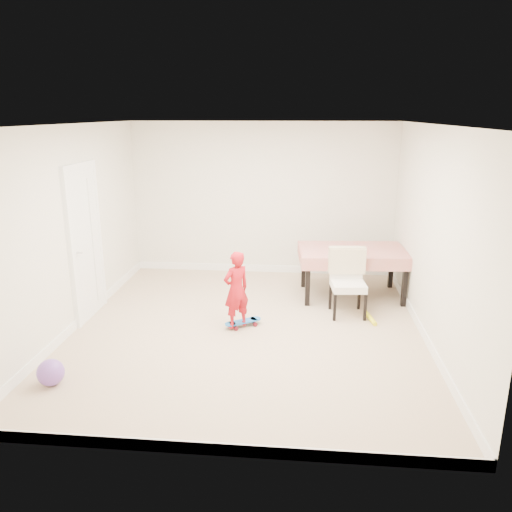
# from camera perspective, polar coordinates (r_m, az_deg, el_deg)

# --- Properties ---
(ground) EXTENTS (5.00, 5.00, 0.00)m
(ground) POSITION_cam_1_polar(r_m,az_deg,el_deg) (6.59, -1.04, -8.42)
(ground) COLOR tan
(ground) RESTS_ON ground
(ceiling) EXTENTS (4.50, 5.00, 0.04)m
(ceiling) POSITION_cam_1_polar(r_m,az_deg,el_deg) (6.00, -1.17, 14.61)
(ceiling) COLOR white
(ceiling) RESTS_ON wall_back
(wall_back) EXTENTS (4.50, 0.04, 2.60)m
(wall_back) POSITION_cam_1_polar(r_m,az_deg,el_deg) (8.59, 0.76, 6.48)
(wall_back) COLOR silver
(wall_back) RESTS_ON ground
(wall_front) EXTENTS (4.50, 0.04, 2.60)m
(wall_front) POSITION_cam_1_polar(r_m,az_deg,el_deg) (3.83, -5.27, -6.03)
(wall_front) COLOR silver
(wall_front) RESTS_ON ground
(wall_left) EXTENTS (0.04, 5.00, 2.60)m
(wall_left) POSITION_cam_1_polar(r_m,az_deg,el_deg) (6.78, -20.19, 2.88)
(wall_left) COLOR silver
(wall_left) RESTS_ON ground
(wall_right) EXTENTS (0.04, 5.00, 2.60)m
(wall_right) POSITION_cam_1_polar(r_m,az_deg,el_deg) (6.32, 19.43, 2.05)
(wall_right) COLOR silver
(wall_right) RESTS_ON ground
(door) EXTENTS (0.11, 0.94, 2.11)m
(door) POSITION_cam_1_polar(r_m,az_deg,el_deg) (7.11, -18.91, 1.29)
(door) COLOR white
(door) RESTS_ON ground
(baseboard_back) EXTENTS (4.50, 0.02, 0.12)m
(baseboard_back) POSITION_cam_1_polar(r_m,az_deg,el_deg) (8.89, 0.73, -1.41)
(baseboard_back) COLOR white
(baseboard_back) RESTS_ON ground
(baseboard_front) EXTENTS (4.50, 0.02, 0.12)m
(baseboard_front) POSITION_cam_1_polar(r_m,az_deg,el_deg) (4.43, -4.86, -21.09)
(baseboard_front) COLOR white
(baseboard_front) RESTS_ON ground
(baseboard_left) EXTENTS (0.02, 5.00, 0.12)m
(baseboard_left) POSITION_cam_1_polar(r_m,az_deg,el_deg) (7.15, -19.30, -6.82)
(baseboard_left) COLOR white
(baseboard_left) RESTS_ON ground
(baseboard_right) EXTENTS (0.02, 5.00, 0.12)m
(baseboard_right) POSITION_cam_1_polar(r_m,az_deg,el_deg) (6.72, 18.52, -8.26)
(baseboard_right) COLOR white
(baseboard_right) RESTS_ON ground
(dining_table) EXTENTS (1.66, 1.12, 0.75)m
(dining_table) POSITION_cam_1_polar(r_m,az_deg,el_deg) (7.77, 10.87, -1.89)
(dining_table) COLOR red
(dining_table) RESTS_ON ground
(dining_chair) EXTENTS (0.57, 0.64, 0.94)m
(dining_chair) POSITION_cam_1_polar(r_m,az_deg,el_deg) (7.01, 10.50, -3.07)
(dining_chair) COLOR silver
(dining_chair) RESTS_ON ground
(skateboard) EXTENTS (0.53, 0.44, 0.08)m
(skateboard) POSITION_cam_1_polar(r_m,az_deg,el_deg) (6.68, -1.49, -7.73)
(skateboard) COLOR blue
(skateboard) RESTS_ON ground
(child) EXTENTS (0.44, 0.43, 1.02)m
(child) POSITION_cam_1_polar(r_m,az_deg,el_deg) (6.44, -2.27, -4.16)
(child) COLOR #B5121C
(child) RESTS_ON ground
(balloon) EXTENTS (0.28, 0.28, 0.28)m
(balloon) POSITION_cam_1_polar(r_m,az_deg,el_deg) (5.72, -22.42, -12.20)
(balloon) COLOR purple
(balloon) RESTS_ON ground
(foam_toy) EXTENTS (0.14, 0.40, 0.06)m
(foam_toy) POSITION_cam_1_polar(r_m,az_deg,el_deg) (7.04, 12.94, -6.94)
(foam_toy) COLOR #FFF91A
(foam_toy) RESTS_ON ground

